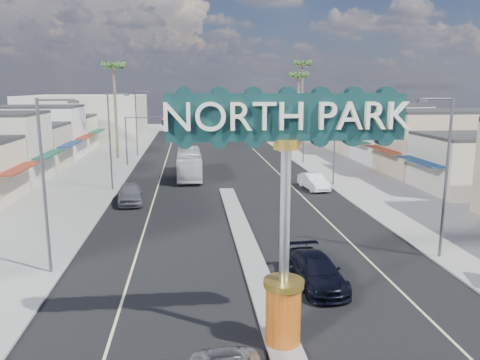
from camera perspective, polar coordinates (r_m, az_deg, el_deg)
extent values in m
plane|color=gray|center=(44.86, -1.78, -0.96)|extent=(160.00, 160.00, 0.00)
cube|color=black|center=(44.86, -1.78, -0.96)|extent=(20.00, 120.00, 0.01)
cube|color=gray|center=(29.46, 0.62, -7.39)|extent=(1.30, 30.00, 0.16)
cube|color=gray|center=(45.99, -19.46, -1.23)|extent=(8.00, 120.00, 0.12)
cube|color=gray|center=(47.95, 15.14, -0.48)|extent=(8.00, 120.00, 0.12)
cube|color=beige|center=(60.73, -26.09, 3.98)|extent=(12.00, 42.00, 6.00)
cube|color=#B7B29E|center=(63.27, 19.53, 4.73)|extent=(12.00, 42.00, 6.00)
cube|color=#B7B29E|center=(90.83, -18.15, 7.26)|extent=(20.00, 20.00, 8.00)
cube|color=beige|center=(92.41, 9.86, 7.71)|extent=(20.00, 20.00, 8.00)
cylinder|color=#B1320D|center=(18.05, 5.28, -15.98)|extent=(1.30, 1.30, 2.20)
cylinder|color=gold|center=(17.53, 5.35, -12.42)|extent=(1.50, 1.50, 0.25)
cylinder|color=#B7B7BC|center=(16.67, 5.51, -4.45)|extent=(0.36, 0.36, 4.80)
cylinder|color=gold|center=(16.17, 5.68, 4.37)|extent=(0.90, 0.90, 0.35)
cube|color=#0E2D2C|center=(16.09, 5.75, 7.64)|extent=(8.20, 0.50, 1.60)
cylinder|color=#47474C|center=(58.59, -13.69, 4.59)|extent=(0.18, 0.18, 6.00)
cylinder|color=#47474C|center=(58.06, -11.36, 7.50)|extent=(5.00, 0.12, 0.12)
cube|color=black|center=(57.95, -9.36, 7.07)|extent=(0.32, 0.32, 1.00)
sphere|color=red|center=(57.75, -9.38, 7.37)|extent=(0.22, 0.22, 0.22)
cylinder|color=#47474C|center=(59.81, 7.76, 4.93)|extent=(0.18, 0.18, 6.00)
cylinder|color=#47474C|center=(59.02, 5.46, 7.73)|extent=(5.00, 0.12, 0.12)
cube|color=black|center=(58.68, 3.52, 7.25)|extent=(0.32, 0.32, 1.00)
sphere|color=red|center=(58.48, 3.55, 7.55)|extent=(0.22, 0.22, 0.22)
cylinder|color=#47474C|center=(25.31, -22.77, -1.03)|extent=(0.16, 0.16, 9.00)
cylinder|color=#47474C|center=(24.57, -21.53, 9.08)|extent=(1.80, 0.10, 0.10)
cube|color=#47474C|center=(24.38, -19.68, 8.96)|extent=(0.50, 0.22, 0.15)
cylinder|color=#47474C|center=(44.60, -15.57, 4.42)|extent=(0.16, 0.16, 9.00)
cylinder|color=#47474C|center=(44.18, -14.70, 10.13)|extent=(1.80, 0.10, 0.10)
cube|color=#47474C|center=(44.08, -13.65, 10.05)|extent=(0.50, 0.22, 0.15)
cylinder|color=#47474C|center=(66.31, -12.53, 6.69)|extent=(0.16, 0.16, 9.00)
cylinder|color=#47474C|center=(66.03, -11.90, 10.52)|extent=(1.80, 0.10, 0.10)
cube|color=#47474C|center=(65.95, -11.19, 10.46)|extent=(0.50, 0.22, 0.15)
cylinder|color=#47474C|center=(27.94, 23.82, -0.03)|extent=(0.16, 0.16, 9.00)
cylinder|color=#47474C|center=(27.05, 22.89, 9.11)|extent=(1.80, 0.10, 0.10)
cube|color=#47474C|center=(26.67, 21.35, 8.99)|extent=(0.50, 0.22, 0.15)
cylinder|color=#47474C|center=(46.14, 11.47, 4.83)|extent=(0.16, 0.16, 9.00)
cylinder|color=#47474C|center=(45.61, 10.60, 10.33)|extent=(1.80, 0.10, 0.10)
cube|color=#47474C|center=(45.39, 9.61, 10.23)|extent=(0.50, 0.22, 0.15)
cylinder|color=#47474C|center=(67.35, 5.83, 6.96)|extent=(0.16, 0.16, 9.00)
cylinder|color=#47474C|center=(66.99, 5.14, 10.72)|extent=(1.80, 0.10, 0.10)
cube|color=#47474C|center=(66.84, 4.46, 10.65)|extent=(0.50, 0.22, 0.15)
cylinder|color=brown|center=(64.54, -14.91, 7.79)|extent=(0.36, 0.36, 12.00)
cylinder|color=brown|center=(71.70, 7.08, 8.00)|extent=(0.36, 0.36, 11.00)
cylinder|color=brown|center=(77.95, 7.54, 8.98)|extent=(0.36, 0.36, 13.00)
imported|color=black|center=(23.44, 9.27, -10.87)|extent=(2.40, 5.18, 1.47)
imported|color=slate|center=(39.79, -13.24, -1.63)|extent=(2.48, 5.05, 1.66)
imported|color=white|center=(44.62, 8.95, -0.17)|extent=(2.19, 4.75, 1.51)
imported|color=silver|center=(50.25, -6.23, 2.01)|extent=(2.56, 10.56, 2.93)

